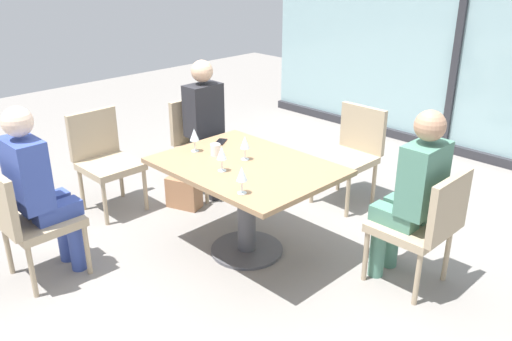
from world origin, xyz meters
The scene contains 18 objects.
ground_plane centered at (0.00, 0.00, 0.00)m, with size 12.00×12.00×0.00m, color gray.
window_wall_backdrop centered at (0.00, 3.20, 1.21)m, with size 5.17×0.10×2.70m.
dining_table_main centered at (0.00, 0.00, 0.56)m, with size 1.28×0.95×0.73m.
chair_far_left centered at (-1.16, 0.52, 0.50)m, with size 0.50×0.46×0.87m.
chair_front_left centered at (-0.78, -1.32, 0.50)m, with size 0.46×0.50×0.87m.
chair_far_right centered at (1.16, 0.52, 0.50)m, with size 0.50×0.46×0.87m.
chair_side_end centered at (-1.45, -0.35, 0.50)m, with size 0.50×0.46×0.87m.
chair_near_window centered at (0.00, 1.32, 0.50)m, with size 0.46×0.51×0.87m.
person_far_left centered at (-1.05, 0.52, 0.70)m, with size 0.39×0.34×1.26m.
person_front_left centered at (-0.78, -1.21, 0.70)m, with size 0.34×0.39×1.26m.
person_far_right centered at (1.05, 0.52, 0.70)m, with size 0.39×0.34×1.26m.
wine_glass_0 centered at (-0.47, -0.10, 0.86)m, with size 0.07×0.07×0.18m.
wine_glass_1 centered at (0.34, -0.36, 0.86)m, with size 0.07×0.07×0.18m.
wine_glass_2 centered at (-0.03, -0.21, 0.86)m, with size 0.07×0.07×0.18m.
wine_glass_3 centered at (-0.07, 0.06, 0.86)m, with size 0.07×0.07×0.18m.
coffee_cup centered at (-0.29, -0.04, 0.78)m, with size 0.08×0.08×0.09m, color white.
cell_phone_on_table centered at (-0.48, 0.18, 0.73)m, with size 0.07×0.14×0.01m, color black.
handbag_0 centered at (-0.96, 0.13, 0.14)m, with size 0.30×0.16×0.28m, color #A3704C.
Camera 1 is at (2.60, -2.48, 2.19)m, focal length 37.46 mm.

